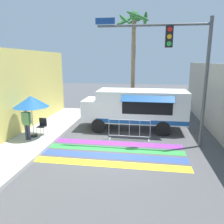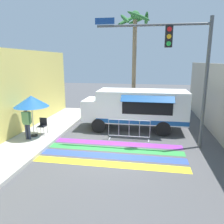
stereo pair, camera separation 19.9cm
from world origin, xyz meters
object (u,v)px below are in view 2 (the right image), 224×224
at_px(food_truck, 134,107).
at_px(folding_chair, 43,124).
at_px(traffic_signal_pole, 183,59).
at_px(patio_umbrella, 31,101).
at_px(vendor_person, 27,121).
at_px(palm_tree, 134,42).
at_px(barricade_front, 129,130).

xyz_separation_m(food_truck, folding_chair, (-4.79, -2.10, -0.71)).
bearing_deg(food_truck, folding_chair, -156.35).
bearing_deg(folding_chair, food_truck, 34.84).
bearing_deg(traffic_signal_pole, food_truck, 135.15).
relative_size(patio_umbrella, folding_chair, 2.48).
bearing_deg(food_truck, traffic_signal_pole, -44.85).
bearing_deg(vendor_person, traffic_signal_pole, 18.91).
bearing_deg(palm_tree, traffic_signal_pole, -63.04).
bearing_deg(traffic_signal_pole, palm_tree, 116.96).
xyz_separation_m(folding_chair, barricade_front, (4.68, 0.24, -0.14)).
bearing_deg(folding_chair, barricade_front, 14.18).
xyz_separation_m(patio_umbrella, palm_tree, (4.82, 5.28, 3.23)).
xyz_separation_m(patio_umbrella, barricade_front, (4.97, 0.69, -1.48)).
bearing_deg(food_truck, palm_tree, 95.61).
distance_m(traffic_signal_pole, palm_tree, 5.70).
relative_size(food_truck, vendor_person, 3.59).
bearing_deg(vendor_person, food_truck, 43.50).
distance_m(folding_chair, palm_tree, 8.04).
bearing_deg(traffic_signal_pole, folding_chair, 178.74).
bearing_deg(patio_umbrella, palm_tree, 47.60).
bearing_deg(food_truck, patio_umbrella, -153.38).
height_order(folding_chair, vendor_person, vendor_person).
relative_size(food_truck, traffic_signal_pole, 1.01).
bearing_deg(patio_umbrella, traffic_signal_pole, 2.29).
bearing_deg(vendor_person, barricade_front, 26.14).
relative_size(vendor_person, palm_tree, 0.23).
height_order(barricade_front, palm_tree, palm_tree).
bearing_deg(vendor_person, patio_umbrella, 97.62).
xyz_separation_m(patio_umbrella, vendor_person, (-0.04, -0.49, -0.91)).
height_order(food_truck, barricade_front, food_truck).
bearing_deg(folding_chair, patio_umbrella, -111.75).
bearing_deg(palm_tree, vendor_person, -130.15).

